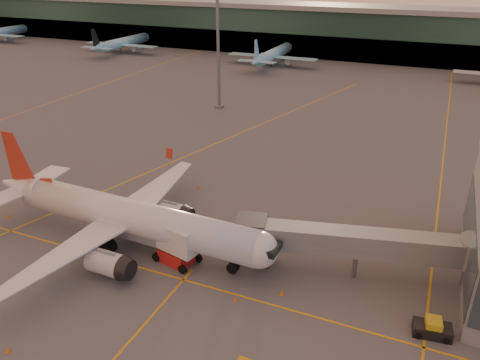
% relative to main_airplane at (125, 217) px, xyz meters
% --- Properties ---
extents(ground, '(600.00, 600.00, 0.00)m').
position_rel_main_airplane_xyz_m(ground, '(4.77, -8.51, -3.92)').
color(ground, '#4C4F54').
rests_on(ground, ground).
extents(taxi_markings, '(100.12, 173.00, 0.01)m').
position_rel_main_airplane_xyz_m(taxi_markings, '(-2.55, 35.98, -3.92)').
color(taxi_markings, orange).
rests_on(taxi_markings, ground).
extents(terminal, '(400.00, 20.00, 17.60)m').
position_rel_main_airplane_xyz_m(terminal, '(4.77, 133.28, 4.84)').
color(terminal, '#19382D').
rests_on(terminal, ground).
extents(mast_west_near, '(2.40, 2.40, 25.60)m').
position_rel_main_airplane_xyz_m(mast_west_near, '(-15.23, 57.49, 10.94)').
color(mast_west_near, slate).
rests_on(mast_west_near, ground).
extents(distant_aircraft_row, '(350.00, 34.00, 13.00)m').
position_rel_main_airplane_xyz_m(distant_aircraft_row, '(15.60, 109.49, -3.92)').
color(distant_aircraft_row, '#8ED5ED').
rests_on(distant_aircraft_row, ground).
extents(main_airplane, '(39.97, 35.94, 12.08)m').
position_rel_main_airplane_xyz_m(main_airplane, '(0.00, 0.00, 0.00)').
color(main_airplane, silver).
rests_on(main_airplane, ground).
extents(jet_bridge, '(27.64, 9.48, 5.94)m').
position_rel_main_airplane_xyz_m(jet_bridge, '(28.24, 5.01, 0.23)').
color(jet_bridge, slate).
rests_on(jet_bridge, ground).
extents(catering_truck, '(7.04, 4.24, 5.11)m').
position_rel_main_airplane_xyz_m(catering_truck, '(7.11, -0.69, -1.02)').
color(catering_truck, red).
rests_on(catering_truck, ground).
extents(pushback_tug, '(3.69, 2.33, 1.78)m').
position_rel_main_airplane_xyz_m(pushback_tug, '(35.28, -1.54, -3.20)').
color(pushback_tug, black).
rests_on(pushback_tug, ground).
extents(cone_nose, '(0.43, 0.43, 0.55)m').
position_rel_main_airplane_xyz_m(cone_nose, '(20.51, -1.62, -3.66)').
color(cone_nose, orange).
rests_on(cone_nose, ground).
extents(cone_tail, '(0.40, 0.40, 0.51)m').
position_rel_main_airplane_xyz_m(cone_tail, '(-18.91, -0.95, -3.68)').
color(cone_tail, orange).
rests_on(cone_tail, ground).
extents(cone_wing_right, '(0.47, 0.47, 0.59)m').
position_rel_main_airplane_xyz_m(cone_wing_right, '(0.57, -18.93, -3.64)').
color(cone_wing_right, orange).
rests_on(cone_wing_right, ground).
extents(cone_wing_left, '(0.47, 0.47, 0.60)m').
position_rel_main_airplane_xyz_m(cone_wing_left, '(0.51, 17.31, -3.63)').
color(cone_wing_left, orange).
rests_on(cone_wing_left, ground).
extents(cone_fwd, '(0.41, 0.41, 0.52)m').
position_rel_main_airplane_xyz_m(cone_fwd, '(16.47, -4.48, -3.67)').
color(cone_fwd, orange).
rests_on(cone_fwd, ground).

